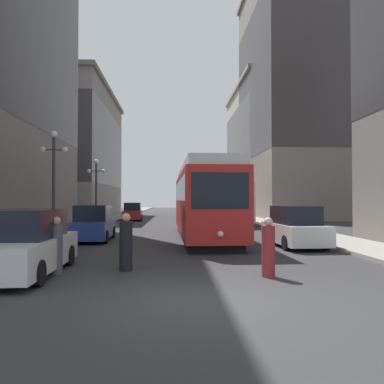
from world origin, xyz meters
TOP-DOWN VIEW (x-y plane):
  - ground_plane at (0.00, 0.00)m, footprint 200.00×200.00m
  - sidewalk_left at (-7.45, 40.00)m, footprint 2.76×120.00m
  - sidewalk_right at (7.45, 40.00)m, footprint 2.76×120.00m
  - streetcar at (0.98, 13.56)m, footprint 2.89×14.10m
  - transit_bus at (4.33, 27.04)m, footprint 2.94×12.99m
  - parked_car_left_near at (-4.78, 12.21)m, footprint 2.00×4.53m
  - parked_car_left_mid at (-4.78, 31.69)m, footprint 2.05×4.59m
  - parked_car_right_far at (4.78, 9.21)m, footprint 2.03×4.56m
  - parked_car_left_far at (-4.78, 3.02)m, footprint 1.97×4.97m
  - pedestrian_crossing_near at (1.93, 2.41)m, footprint 0.36×0.36m
  - pedestrian_crossing_far at (-3.95, 3.06)m, footprint 0.36×0.36m
  - pedestrian_on_sidewalk at (-2.05, 3.52)m, footprint 0.38×0.38m
  - lamp_post_left_near at (-6.68, 11.84)m, footprint 1.41×0.36m
  - lamp_post_left_far at (-6.68, 22.72)m, footprint 1.41×0.36m
  - building_left_midblock at (-16.01, 42.60)m, footprint 14.96×22.86m
  - building_right_corner at (14.36, 50.12)m, footprint 11.66×21.22m
  - building_right_far at (16.28, 38.45)m, footprint 15.49×19.23m

SIDE VIEW (x-z plane):
  - ground_plane at x=0.00m, z-range 0.00..0.00m
  - sidewalk_left at x=-7.45m, z-range 0.00..0.15m
  - sidewalk_right at x=7.45m, z-range 0.00..0.15m
  - pedestrian_crossing_near at x=1.93m, z-range -0.06..1.56m
  - pedestrian_crossing_far at x=-3.95m, z-range -0.06..1.56m
  - pedestrian_on_sidewalk at x=-2.05m, z-range -0.06..1.64m
  - parked_car_left_near at x=-4.78m, z-range -0.07..1.75m
  - parked_car_right_far at x=4.78m, z-range -0.07..1.75m
  - parked_car_left_mid at x=-4.78m, z-range -0.07..1.75m
  - parked_car_left_far at x=-4.78m, z-range -0.07..1.75m
  - transit_bus at x=4.33m, z-range 0.22..3.67m
  - streetcar at x=0.98m, z-range 0.16..4.05m
  - lamp_post_left_far at x=-6.68m, z-range 0.98..6.09m
  - lamp_post_left_near at x=-6.68m, z-range 1.01..6.42m
  - building_left_midblock at x=-16.01m, z-range 0.21..16.36m
  - building_right_corner at x=14.36m, z-range 0.26..19.24m
  - building_right_far at x=16.28m, z-range 0.46..29.85m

